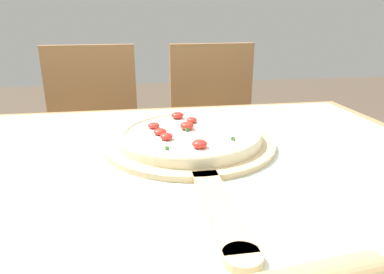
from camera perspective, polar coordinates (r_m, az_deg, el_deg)
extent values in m
cube|color=#A87F51|center=(0.68, -3.12, -6.41)|extent=(1.24, 0.97, 0.03)
cylinder|color=#A87F51|center=(1.38, 19.49, -10.47)|extent=(0.06, 0.06, 0.70)
cube|color=silver|center=(0.67, -3.15, -5.07)|extent=(1.16, 0.89, 0.00)
cylinder|color=#D6B784|center=(0.78, -0.35, -0.95)|extent=(0.38, 0.38, 0.01)
cube|color=#D6B784|center=(0.53, 4.52, -11.53)|extent=(0.05, 0.24, 0.01)
cylinder|color=#D6B784|center=(0.43, 8.37, -19.34)|extent=(0.05, 0.05, 0.01)
cylinder|color=beige|center=(0.77, -0.36, 0.02)|extent=(0.32, 0.32, 0.02)
torus|color=beige|center=(0.77, -0.36, 0.58)|extent=(0.32, 0.32, 0.02)
cylinder|color=white|center=(0.77, -0.36, 0.69)|extent=(0.28, 0.28, 0.00)
ellipsoid|color=red|center=(0.72, -4.29, 0.12)|extent=(0.03, 0.03, 0.01)
ellipsoid|color=red|center=(0.88, -2.44, 3.64)|extent=(0.03, 0.03, 0.02)
ellipsoid|color=red|center=(0.80, -6.42, 1.94)|extent=(0.03, 0.03, 0.01)
ellipsoid|color=red|center=(0.68, 1.27, -1.15)|extent=(0.03, 0.03, 0.02)
ellipsoid|color=red|center=(0.84, -0.05, 2.85)|extent=(0.03, 0.03, 0.01)
ellipsoid|color=red|center=(0.76, -5.35, 0.92)|extent=(0.03, 0.03, 0.01)
ellipsoid|color=red|center=(0.79, -0.86, 1.90)|extent=(0.03, 0.03, 0.02)
cube|color=#387533|center=(0.67, -4.18, -1.86)|extent=(0.01, 0.00, 0.01)
cube|color=#387533|center=(0.80, -0.14, 1.95)|extent=(0.01, 0.01, 0.01)
cube|color=#387533|center=(0.72, 6.84, -0.29)|extent=(0.01, 0.01, 0.01)
cube|color=#387533|center=(0.79, -1.64, 1.58)|extent=(0.01, 0.01, 0.01)
cube|color=#387533|center=(0.78, -0.84, 1.26)|extent=(0.01, 0.01, 0.01)
cube|color=#387533|center=(0.79, -1.07, 1.47)|extent=(0.01, 0.00, 0.01)
cube|color=#A37547|center=(1.45, -15.88, -4.01)|extent=(0.42, 0.42, 0.02)
cube|color=#A37547|center=(1.56, -16.27, 6.44)|extent=(0.38, 0.05, 0.44)
cylinder|color=#A37547|center=(1.45, -21.95, -15.34)|extent=(0.04, 0.04, 0.44)
cylinder|color=#A37547|center=(1.42, -8.72, -14.75)|extent=(0.04, 0.04, 0.44)
cylinder|color=#A37547|center=(1.72, -20.26, -9.37)|extent=(0.04, 0.04, 0.44)
cylinder|color=#A37547|center=(1.69, -9.40, -8.77)|extent=(0.04, 0.04, 0.44)
cube|color=#A37547|center=(1.48, 4.90, -2.86)|extent=(0.42, 0.42, 0.02)
cube|color=#A37547|center=(1.58, 3.25, 7.36)|extent=(0.38, 0.05, 0.44)
cylinder|color=#A37547|center=(1.42, 0.13, -14.49)|extent=(0.04, 0.04, 0.44)
cylinder|color=#A37547|center=(1.51, 12.43, -12.76)|extent=(0.04, 0.04, 0.44)
cylinder|color=#A37547|center=(1.69, -2.16, -8.58)|extent=(0.04, 0.04, 0.44)
cylinder|color=#A37547|center=(1.76, 8.22, -7.49)|extent=(0.04, 0.04, 0.44)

